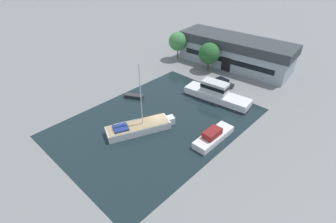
{
  "coord_description": "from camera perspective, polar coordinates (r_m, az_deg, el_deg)",
  "views": [
    {
      "loc": [
        27.26,
        -26.07,
        27.5
      ],
      "look_at": [
        0.0,
        2.61,
        1.0
      ],
      "focal_mm": 28.0,
      "sensor_mm": 36.0,
      "label": 1
    }
  ],
  "objects": [
    {
      "name": "quay_tree_near_building",
      "position": [
        64.68,
        8.96,
        12.36
      ],
      "size": [
        5.07,
        5.07,
        6.82
      ],
      "color": "brown",
      "rests_on": "ground"
    },
    {
      "name": "parked_car",
      "position": [
        59.2,
        11.84,
        6.25
      ],
      "size": [
        4.92,
        2.27,
        1.6
      ],
      "rotation": [
        0.0,
        0.0,
        4.62
      ],
      "color": "#1E2328",
      "rests_on": "ground"
    },
    {
      "name": "small_dinghy",
      "position": [
        54.04,
        -7.42,
        3.35
      ],
      "size": [
        4.04,
        3.05,
        0.7
      ],
      "rotation": [
        0.0,
        0.0,
        2.09
      ],
      "color": "#23282D",
      "rests_on": "water_canal"
    },
    {
      "name": "water_canal",
      "position": [
        46.68,
        -2.21,
        -2.31
      ],
      "size": [
        25.07,
        34.86,
        0.01
      ],
      "primitive_type": "cube",
      "color": "#19282D",
      "rests_on": "ground"
    },
    {
      "name": "warehouse_building",
      "position": [
        68.89,
        14.36,
        12.5
      ],
      "size": [
        28.94,
        11.7,
        7.18
      ],
      "rotation": [
        0.0,
        0.0,
        0.1
      ],
      "color": "#99A8B2",
      "rests_on": "ground"
    },
    {
      "name": "ground_plane",
      "position": [
        46.68,
        -2.21,
        -2.31
      ],
      "size": [
        440.0,
        440.0,
        0.0
      ],
      "primitive_type": "plane",
      "color": "gray"
    },
    {
      "name": "quay_tree_by_water",
      "position": [
        70.34,
        2.17,
        15.0
      ],
      "size": [
        4.81,
        4.81,
        7.26
      ],
      "color": "brown",
      "rests_on": "ground"
    },
    {
      "name": "cabin_boat",
      "position": [
        42.88,
        9.82,
        -5.33
      ],
      "size": [
        2.54,
        8.1,
        2.15
      ],
      "rotation": [
        0.0,
        0.0,
        -0.0
      ],
      "color": "white",
      "rests_on": "water_canal"
    },
    {
      "name": "sailboat_moored",
      "position": [
        44.51,
        -6.28,
        -3.39
      ],
      "size": [
        7.21,
        11.8,
        12.22
      ],
      "rotation": [
        0.0,
        0.0,
        -0.41
      ],
      "color": "white",
      "rests_on": "water_canal"
    },
    {
      "name": "motor_cruiser",
      "position": [
        53.28,
        10.47,
        3.85
      ],
      "size": [
        13.88,
        5.39,
        3.85
      ],
      "rotation": [
        0.0,
        0.0,
        1.7
      ],
      "color": "white",
      "rests_on": "water_canal"
    }
  ]
}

